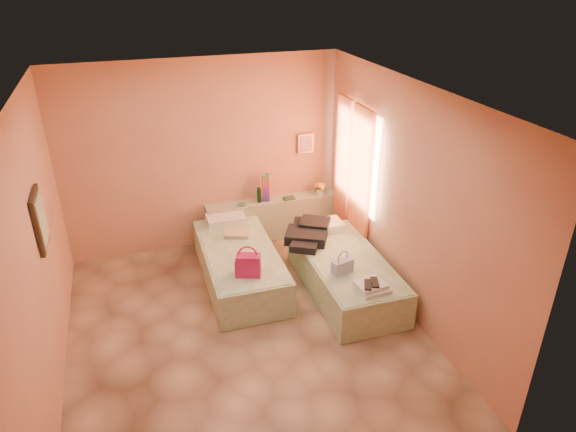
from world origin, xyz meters
name	(u,v)px	position (x,y,z in m)	size (l,w,h in m)	color
ground	(246,331)	(0.00, 0.00, 0.00)	(4.50, 4.50, 0.00)	tan
room_walls	(245,172)	(0.21, 0.57, 1.79)	(4.02, 4.51, 2.81)	tan
headboard_ledge	(273,218)	(0.98, 2.10, 0.33)	(2.05, 0.30, 0.65)	#A5AE8E
bed_left	(240,265)	(0.19, 1.05, 0.25)	(0.90, 2.00, 0.50)	beige
bed_right	(345,274)	(1.45, 0.40, 0.25)	(0.90, 2.00, 0.50)	beige
water_bottle	(259,195)	(0.76, 2.07, 0.77)	(0.06, 0.06, 0.23)	#12331C
rainbow_box	(266,188)	(0.87, 2.10, 0.87)	(0.10, 0.10, 0.43)	#B41655
small_dish	(242,204)	(0.48, 2.04, 0.67)	(0.12, 0.12, 0.03)	#47835C
green_book	(289,198)	(1.22, 2.03, 0.66)	(0.17, 0.12, 0.03)	#254530
flower_vase	(320,188)	(1.73, 2.03, 0.77)	(0.19, 0.19, 0.25)	beige
magenta_handbag	(248,265)	(0.16, 0.41, 0.64)	(0.31, 0.17, 0.29)	#B41655
khaki_garment	(237,233)	(0.26, 1.44, 0.53)	(0.33, 0.27, 0.06)	tan
clothes_pile	(310,234)	(1.17, 0.99, 0.59)	(0.59, 0.59, 0.18)	black
blue_handbag	(342,266)	(1.27, 0.10, 0.59)	(0.27, 0.12, 0.17)	#3E5596
towel_stack	(373,287)	(1.44, -0.37, 0.55)	(0.35, 0.30, 0.10)	white
sandal_pair	(372,284)	(1.42, -0.39, 0.61)	(0.16, 0.21, 0.02)	black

